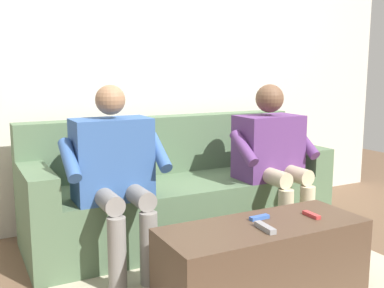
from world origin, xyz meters
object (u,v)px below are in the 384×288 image
Objects in this scene: person_left_seated at (273,152)px; remote_gray at (265,228)px; remote_red at (311,215)px; person_right_seated at (115,168)px; coffee_table at (263,260)px; remote_blue at (259,218)px; couch at (178,195)px.

person_left_seated reaches higher than remote_gray.
person_left_seated is 0.79m from remote_red.
person_right_seated is at bearing 1.05° from person_left_seated.
remote_gray is (0.05, 0.07, 0.21)m from coffee_table.
person_left_seated is at bearing -134.64° from remote_blue.
remote_red is (0.27, 0.71, -0.21)m from person_left_seated.
person_left_seated reaches higher than coffee_table.
person_right_seated is (0.57, 0.35, 0.32)m from couch.
remote_gray is at bearing -79.46° from remote_red.
person_right_seated is at bearing -47.82° from remote_blue.
person_right_seated is 9.34× the size of remote_red.
person_left_seated is at bearing -129.75° from coffee_table.
couch is 18.56× the size of remote_blue.
coffee_table is 1.02× the size of person_left_seated.
remote_red is at bearing 106.24° from couch.
remote_red is at bearing 141.83° from person_right_seated.
couch is 1.95× the size of person_right_seated.
couch is 1.08m from remote_red.
remote_blue is at bearing 91.50° from couch.
person_left_seated is at bearing 150.25° from couch.
remote_red is (-0.87, 0.69, -0.21)m from person_right_seated.
person_left_seated is 0.99× the size of person_right_seated.
remote_blue is at bearing 135.14° from person_right_seated.
person_right_seated reaches higher than remote_gray.
person_right_seated reaches higher than person_left_seated.
person_left_seated is 9.21× the size of remote_red.
remote_blue and remote_red have the same top height.
person_left_seated is 9.40× the size of remote_blue.
remote_blue is at bearing -108.70° from coffee_table.
couch reaches higher than remote_gray.
remote_red is (-0.30, 0.02, 0.21)m from coffee_table.
remote_gray is at bearing 87.58° from couch.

